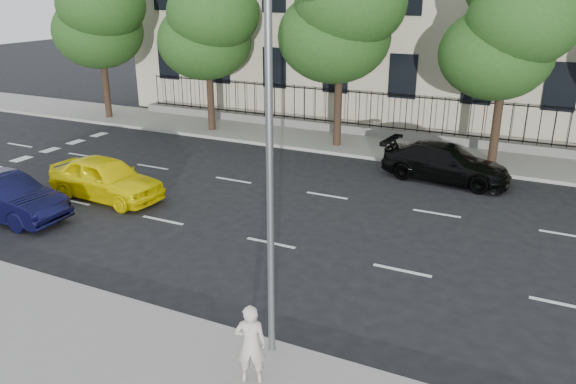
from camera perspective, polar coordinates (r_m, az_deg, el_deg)
name	(u,v)px	position (r m, az deg, el deg)	size (l,w,h in m)	color
ground	(227,280)	(14.97, -6.18, -8.89)	(120.00, 120.00, 0.00)	black
near_sidewalk	(123,365)	(12.28, -16.40, -16.51)	(60.00, 4.00, 0.15)	gray
far_sidewalk	(382,147)	(26.98, 9.56, 4.51)	(60.00, 4.00, 0.15)	gray
lane_markings	(302,217)	(18.74, 1.42, -2.53)	(49.60, 4.62, 0.01)	silver
crosswalk	(6,164)	(27.21, -26.72, 2.58)	(0.50, 12.10, 0.01)	silver
iron_fence	(393,128)	(28.42, 10.62, 6.44)	(30.00, 0.50, 2.20)	slate
street_light	(282,106)	(10.53, -0.58, 8.69)	(0.25, 3.32, 8.05)	slate
tree_a	(100,8)	(33.56, -18.56, 17.32)	(5.71, 5.31, 9.39)	#382619
tree_b	(209,16)	(29.22, -8.01, 17.28)	(5.53, 5.12, 8.97)	#382619
tree_c	(343,6)	(26.02, 5.63, 18.28)	(5.89, 5.50, 9.80)	#382619
tree_d	(511,24)	(24.51, 21.70, 15.56)	(5.34, 4.94, 8.84)	#382619
yellow_taxi	(106,178)	(21.16, -18.03, 1.35)	(1.81, 4.49, 1.53)	#FFE901
navy_sedan	(4,197)	(20.59, -26.85, -0.50)	(1.56, 4.46, 1.47)	black
black_sedan	(446,163)	(22.89, 15.72, 2.88)	(2.03, 4.98, 1.45)	black
woman_near	(251,344)	(10.87, -3.83, -15.14)	(0.60, 0.39, 1.64)	beige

